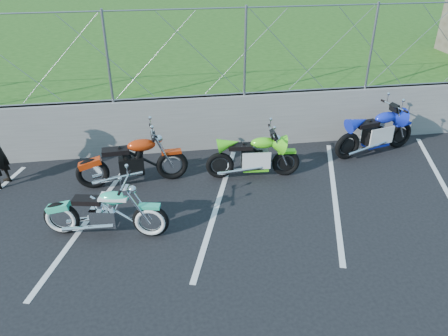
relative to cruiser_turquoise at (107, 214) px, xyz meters
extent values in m
plane|color=black|center=(2.02, -0.33, -0.44)|extent=(90.00, 90.00, 0.00)
cube|color=slate|center=(2.02, 3.17, 0.21)|extent=(30.00, 0.22, 1.30)
cube|color=#244F15|center=(2.02, 13.17, 0.21)|extent=(30.00, 20.00, 1.30)
cylinder|color=gray|center=(2.02, 3.17, 2.81)|extent=(28.00, 0.03, 0.03)
cylinder|color=gray|center=(2.02, 3.17, 0.91)|extent=(28.00, 0.03, 0.03)
cube|color=silver|center=(-0.38, 0.67, -0.43)|extent=(1.49, 4.31, 0.01)
cube|color=silver|center=(2.02, 0.67, -0.43)|extent=(1.49, 4.31, 0.01)
cube|color=silver|center=(4.42, 0.67, -0.43)|extent=(1.49, 4.31, 0.01)
cube|color=silver|center=(6.82, 0.67, -0.43)|extent=(1.49, 4.31, 0.01)
torus|color=black|center=(-0.79, 0.17, -0.12)|extent=(0.64, 0.24, 0.64)
torus|color=black|center=(0.74, -0.16, -0.12)|extent=(0.64, 0.24, 0.64)
cube|color=silver|center=(-0.04, 0.01, -0.05)|extent=(0.49, 0.36, 0.33)
ellipsoid|color=#2FBF92|center=(0.16, -0.03, 0.33)|extent=(0.55, 0.34, 0.22)
cube|color=black|center=(-0.29, 0.06, 0.27)|extent=(0.52, 0.33, 0.09)
cube|color=#2FBF92|center=(0.74, -0.16, 0.18)|extent=(0.39, 0.22, 0.06)
cylinder|color=silver|center=(0.37, -0.08, 0.64)|extent=(0.17, 0.68, 0.03)
torus|color=black|center=(-0.42, 1.66, -0.10)|extent=(0.68, 0.16, 0.67)
torus|color=black|center=(1.21, 1.77, -0.10)|extent=(0.68, 0.16, 0.67)
cube|color=black|center=(0.37, 1.72, 0.00)|extent=(0.52, 0.34, 0.37)
ellipsoid|color=#BE300B|center=(0.61, 1.73, 0.43)|extent=(0.59, 0.30, 0.25)
cube|color=black|center=(0.09, 1.70, 0.35)|extent=(0.56, 0.30, 0.10)
cube|color=#BE300B|center=(1.21, 1.77, 0.21)|extent=(0.42, 0.19, 0.07)
cylinder|color=silver|center=(0.84, 1.75, 0.69)|extent=(0.08, 0.78, 0.03)
torus|color=black|center=(2.21, 1.67, -0.14)|extent=(0.61, 0.16, 0.60)
torus|color=black|center=(3.63, 1.55, -0.14)|extent=(0.61, 0.16, 0.60)
cube|color=black|center=(2.90, 1.61, -0.04)|extent=(0.48, 0.32, 0.34)
ellipsoid|color=#59E61C|center=(3.12, 1.59, 0.36)|extent=(0.55, 0.29, 0.23)
cube|color=black|center=(2.64, 1.63, 0.29)|extent=(0.52, 0.28, 0.09)
cube|color=#59E61C|center=(3.63, 1.55, 0.14)|extent=(0.39, 0.18, 0.06)
cylinder|color=silver|center=(3.29, 1.58, 0.60)|extent=(0.09, 0.72, 0.03)
torus|color=black|center=(5.24, 2.08, -0.11)|extent=(0.67, 0.28, 0.66)
torus|color=black|center=(6.75, 2.46, -0.11)|extent=(0.67, 0.28, 0.66)
cube|color=black|center=(5.97, 2.27, 0.00)|extent=(0.56, 0.42, 0.37)
ellipsoid|color=#1528C8|center=(6.21, 2.32, 0.44)|extent=(0.62, 0.40, 0.25)
cube|color=black|center=(5.70, 2.20, 0.36)|extent=(0.59, 0.39, 0.10)
cube|color=#1528C8|center=(6.75, 2.46, 0.20)|extent=(0.44, 0.26, 0.07)
cylinder|color=silver|center=(6.39, 2.37, 0.69)|extent=(0.22, 0.77, 0.03)
camera|label=1|loc=(1.03, -6.40, 4.30)|focal=35.00mm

